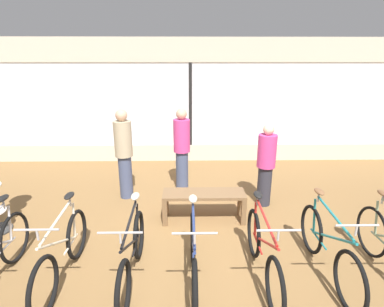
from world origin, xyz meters
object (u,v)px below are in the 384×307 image
bicycle_left (63,254)px  display_bench (204,198)px  bicycle_right (328,248)px  customer_by_window (124,152)px  bicycle_center (194,258)px  bicycle_center_left (132,256)px  bicycle_center_right (263,253)px  customer_near_rack (266,164)px  customer_mid_floor (182,148)px

bicycle_left → display_bench: (1.83, 1.46, 0.04)m
bicycle_right → customer_by_window: size_ratio=0.99×
bicycle_center → display_bench: size_ratio=1.21×
bicycle_right → customer_by_window: bearing=142.0°
bicycle_center_left → bicycle_center: (0.76, -0.07, 0.01)m
bicycle_right → display_bench: bicycle_right is taller
bicycle_left → bicycle_center_right: 2.49m
bicycle_left → bicycle_center_right: (2.49, -0.03, -0.00)m
bicycle_left → customer_near_rack: 3.66m
display_bench → bicycle_right: bearing=-43.4°
bicycle_center → bicycle_left: bearing=176.3°
bicycle_center → customer_near_rack: 2.58m
bicycle_left → display_bench: size_ratio=1.22×
bicycle_center → customer_near_rack: bearing=56.8°
customer_near_rack → customer_by_window: customer_by_window is taller
customer_by_window → customer_mid_floor: 1.18m
display_bench → customer_by_window: bearing=148.2°
bicycle_center → customer_by_window: (-1.30, 2.50, 0.57)m
customer_mid_floor → bicycle_right: bearing=-55.2°
display_bench → customer_by_window: customer_by_window is taller
bicycle_right → customer_mid_floor: customer_mid_floor is taller
bicycle_left → customer_mid_floor: (1.44, 2.76, 0.54)m
bicycle_left → bicycle_center: (1.62, -0.11, -0.00)m
bicycle_left → bicycle_right: 3.33m
bicycle_left → customer_by_window: size_ratio=0.96×
bicycle_center_left → display_bench: bicycle_center_left is taller
bicycle_center_right → customer_by_window: (-2.17, 2.42, 0.57)m
bicycle_center_left → customer_mid_floor: 2.90m
customer_mid_floor → display_bench: bearing=-73.2°
bicycle_center_left → bicycle_center_right: size_ratio=0.99×
bicycle_left → customer_by_window: 2.49m
display_bench → customer_near_rack: customer_near_rack is taller
bicycle_center_left → customer_by_window: 2.56m
bicycle_left → bicycle_center_right: bicycle_left is taller
bicycle_right → bicycle_center_left: bearing=-178.3°
bicycle_center_left → customer_by_window: customer_by_window is taller
customer_near_rack → customer_mid_floor: customer_mid_floor is taller
customer_near_rack → customer_by_window: size_ratio=0.88×
bicycle_center_left → customer_by_window: (-0.54, 2.43, 0.58)m
bicycle_right → customer_near_rack: size_ratio=1.12×
customer_by_window → bicycle_center_left: bearing=-77.4°
display_bench → customer_mid_floor: bearing=106.8°
bicycle_center → display_bench: bearing=82.3°
bicycle_left → bicycle_center_left: bicycle_left is taller
bicycle_center_left → customer_near_rack: size_ratio=1.10×
bicycle_center_right → customer_by_window: 3.30m
display_bench → bicycle_center_left: bearing=-123.0°
bicycle_center_left → bicycle_center_right: (1.62, 0.01, 0.01)m
bicycle_center → customer_near_rack: customer_near_rack is taller
customer_by_window → bicycle_right: bearing=-38.0°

